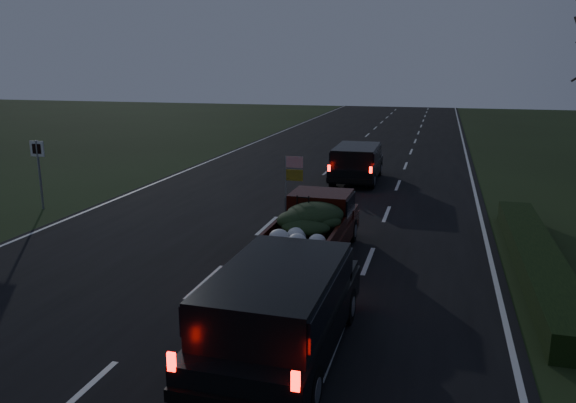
% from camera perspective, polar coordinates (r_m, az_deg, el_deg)
% --- Properties ---
extents(ground, '(120.00, 120.00, 0.00)m').
position_cam_1_polar(ground, '(13.77, -8.43, -8.11)').
color(ground, black).
rests_on(ground, ground).
extents(road_asphalt, '(14.00, 120.00, 0.02)m').
position_cam_1_polar(road_asphalt, '(13.76, -8.43, -8.07)').
color(road_asphalt, black).
rests_on(road_asphalt, ground).
extents(hedge_row, '(1.00, 10.00, 0.60)m').
position_cam_1_polar(hedge_row, '(15.63, 23.94, -5.32)').
color(hedge_row, black).
rests_on(hedge_row, ground).
extents(route_sign, '(0.55, 0.08, 2.50)m').
position_cam_1_polar(route_sign, '(21.88, -24.00, 3.52)').
color(route_sign, gray).
rests_on(route_sign, ground).
extents(pickup_truck, '(1.82, 4.65, 2.43)m').
position_cam_1_polar(pickup_truck, '(15.18, 2.69, -2.26)').
color(pickup_truck, '#330C07').
rests_on(pickup_truck, ground).
extents(lead_suv, '(1.97, 4.59, 1.31)m').
position_cam_1_polar(lead_suv, '(25.13, 6.99, 4.24)').
color(lead_suv, black).
rests_on(lead_suv, ground).
extents(rear_suv, '(2.26, 4.87, 1.39)m').
position_cam_1_polar(rear_suv, '(9.93, -0.84, -10.23)').
color(rear_suv, black).
rests_on(rear_suv, ground).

